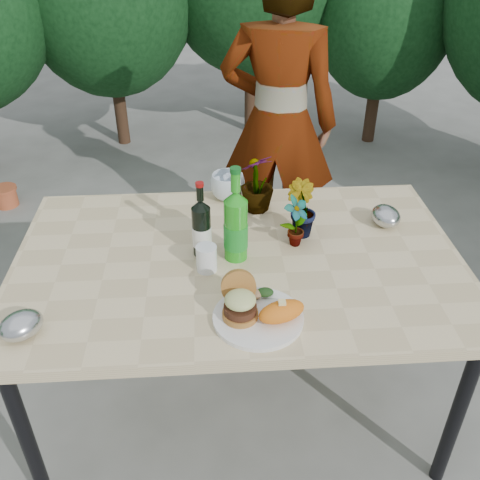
{
  "coord_description": "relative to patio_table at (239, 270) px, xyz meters",
  "views": [
    {
      "loc": [
        -0.1,
        -1.54,
        1.87
      ],
      "look_at": [
        0.0,
        -0.08,
        0.88
      ],
      "focal_mm": 40.0,
      "sensor_mm": 36.0,
      "label": 1
    }
  ],
  "objects": [
    {
      "name": "terracotta_pot",
      "position": [
        -1.49,
        1.76,
        -0.62
      ],
      "size": [
        0.17,
        0.17,
        0.14
      ],
      "color": "#B9532F",
      "rests_on": "ground"
    },
    {
      "name": "foil_packet_left",
      "position": [
        -0.66,
        -0.35,
        0.1
      ],
      "size": [
        0.17,
        0.17,
        0.08
      ],
      "primitive_type": "ellipsoid",
      "rotation": [
        0.0,
        0.0,
        0.78
      ],
      "color": "#B0B2B7",
      "rests_on": "patio_table"
    },
    {
      "name": "foil_packet_right",
      "position": [
        0.58,
        0.18,
        0.1
      ],
      "size": [
        0.13,
        0.15,
        0.08
      ],
      "primitive_type": "ellipsoid",
      "rotation": [
        0.0,
        0.0,
        1.73
      ],
      "color": "#ACAEB3",
      "rests_on": "patio_table"
    },
    {
      "name": "sweet_potato",
      "position": [
        0.11,
        -0.35,
        0.1
      ],
      "size": [
        0.17,
        0.12,
        0.06
      ],
      "primitive_type": "ellipsoid",
      "rotation": [
        0.0,
        0.0,
        0.35
      ],
      "color": "orange",
      "rests_on": "dinner_plate"
    },
    {
      "name": "person",
      "position": [
        0.27,
        1.04,
        0.14
      ],
      "size": [
        0.69,
        0.53,
        1.67
      ],
      "primitive_type": "imported",
      "rotation": [
        0.0,
        0.0,
        2.9
      ],
      "color": "#A16550",
      "rests_on": "ground"
    },
    {
      "name": "ground",
      "position": [
        0.0,
        0.0,
        -0.69
      ],
      "size": [
        80.0,
        80.0,
        0.0
      ],
      "primitive_type": "plane",
      "color": "slate",
      "rests_on": "ground"
    },
    {
      "name": "seedling_left",
      "position": [
        0.21,
        0.07,
        0.16
      ],
      "size": [
        0.13,
        0.12,
        0.2
      ],
      "primitive_type": "imported",
      "rotation": [
        0.0,
        0.0,
        0.61
      ],
      "color": "#2B591E",
      "rests_on": "patio_table"
    },
    {
      "name": "burger_stack",
      "position": [
        -0.02,
        -0.31,
        0.12
      ],
      "size": [
        0.11,
        0.16,
        0.11
      ],
      "color": "#B7722D",
      "rests_on": "dinner_plate"
    },
    {
      "name": "shrub_hedge",
      "position": [
        0.25,
        1.73,
        0.48
      ],
      "size": [
        6.77,
        5.2,
        2.17
      ],
      "color": "#382316",
      "rests_on": "ground"
    },
    {
      "name": "blue_bowl",
      "position": [
        -0.02,
        0.43,
        0.11
      ],
      "size": [
        0.16,
        0.16,
        0.11
      ],
      "primitive_type": "imported",
      "rotation": [
        0.0,
        0.0,
        -0.15
      ],
      "color": "silver",
      "rests_on": "patio_table"
    },
    {
      "name": "plastic_cup",
      "position": [
        -0.11,
        -0.06,
        0.1
      ],
      "size": [
        0.07,
        0.07,
        0.09
      ],
      "primitive_type": "cylinder",
      "color": "white",
      "rests_on": "patio_table"
    },
    {
      "name": "sparkling_water",
      "position": [
        -0.01,
        0.01,
        0.19
      ],
      "size": [
        0.09,
        0.09,
        0.35
      ],
      "rotation": [
        0.0,
        0.0,
        -0.16
      ],
      "color": "#21991B",
      "rests_on": "patio_table"
    },
    {
      "name": "seedling_mid",
      "position": [
        0.24,
        0.14,
        0.17
      ],
      "size": [
        0.15,
        0.15,
        0.22
      ],
      "primitive_type": "imported",
      "rotation": [
        0.0,
        0.0,
        2.28
      ],
      "color": "#226021",
      "rests_on": "patio_table"
    },
    {
      "name": "dinner_plate",
      "position": [
        0.04,
        -0.33,
        0.06
      ],
      "size": [
        0.28,
        0.28,
        0.01
      ],
      "primitive_type": "cylinder",
      "color": "white",
      "rests_on": "patio_table"
    },
    {
      "name": "patio_table",
      "position": [
        0.0,
        0.0,
        0.0
      ],
      "size": [
        1.6,
        1.0,
        0.75
      ],
      "color": "beige",
      "rests_on": "ground"
    },
    {
      "name": "seedling_right",
      "position": [
        0.1,
        0.34,
        0.18
      ],
      "size": [
        0.19,
        0.19,
        0.24
      ],
      "primitive_type": "imported",
      "rotation": [
        0.0,
        0.0,
        3.73
      ],
      "color": "#2E5C1F",
      "rests_on": "patio_table"
    },
    {
      "name": "wine_bottle",
      "position": [
        -0.13,
        0.04,
        0.16
      ],
      "size": [
        0.07,
        0.07,
        0.29
      ],
      "rotation": [
        0.0,
        0.0,
        -0.24
      ],
      "color": "black",
      "rests_on": "patio_table"
    },
    {
      "name": "grilled_veg",
      "position": [
        0.06,
        -0.24,
        0.09
      ],
      "size": [
        0.08,
        0.05,
        0.03
      ],
      "color": "olive",
      "rests_on": "dinner_plate"
    }
  ]
}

